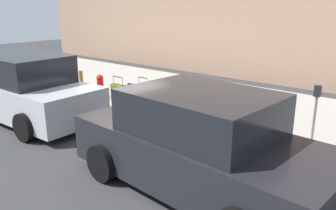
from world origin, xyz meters
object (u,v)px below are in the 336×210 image
Objects in this scene: parked_car_charcoal_0 at (200,145)px; fire_hydrant at (100,86)px; suitcase_olive_1 at (221,117)px; suitcase_olive_8 at (118,94)px; suitcase_red_4 at (169,101)px; suitcase_navy_2 at (203,112)px; bollard_post at (81,83)px; suitcase_silver_6 at (143,98)px; suitcase_teal_3 at (187,105)px; parked_car_silver_1 at (27,90)px; suitcase_black_5 at (155,102)px; suitcase_maroon_7 at (133,95)px; suitcase_maroon_0 at (241,122)px; parking_meter at (316,108)px.

fire_hydrant is at bearing -23.22° from parked_car_charcoal_0.
suitcase_olive_1 is 1.15× the size of suitcase_olive_8.
suitcase_olive_1 reaches higher than suitcase_red_4.
bollard_post reaches higher than suitcase_navy_2.
bollard_post is at bearing 2.03° from suitcase_red_4.
fire_hydrant is 0.16× the size of parked_car_charcoal_0.
suitcase_teal_3 is at bearing -177.60° from suitcase_silver_6.
bollard_post is 0.17× the size of parked_car_charcoal_0.
suitcase_black_5 is at bearing -136.95° from parked_car_silver_1.
suitcase_olive_1 is 1.42× the size of suitcase_maroon_7.
parked_car_charcoal_0 is at bearing 146.82° from suitcase_silver_6.
suitcase_olive_1 is (0.53, -0.03, -0.01)m from suitcase_maroon_0.
parked_car_silver_1 is (1.48, 2.32, 0.35)m from suitcase_maroon_7.
suitcase_maroon_7 is at bearing 2.53° from parking_meter.
parked_car_charcoal_0 is (-3.02, 2.25, 0.34)m from suitcase_black_5.
suitcase_olive_8 is 0.18× the size of parked_car_charcoal_0.
parked_car_silver_1 is at bearing 26.79° from suitcase_olive_1.
suitcase_olive_1 reaches higher than suitcase_olive_8.
bollard_post is (4.05, 0.21, 0.02)m from suitcase_teal_3.
suitcase_olive_8 reaches higher than suitcase_maroon_7.
suitcase_silver_6 is 1.39× the size of suitcase_maroon_7.
suitcase_maroon_7 is at bearing -122.57° from parked_car_silver_1.
suitcase_navy_2 is at bearing -56.45° from parked_car_charcoal_0.
parking_meter is (-3.95, -0.29, 0.55)m from suitcase_black_5.
parking_meter reaches higher than suitcase_teal_3.
suitcase_olive_1 is 2.02m from suitcase_black_5.
bollard_post is (5.08, 0.10, 0.09)m from suitcase_olive_1.
suitcase_teal_3 is 1.26× the size of suitcase_red_4.
parking_meter reaches higher than suitcase_navy_2.
parked_car_silver_1 reaches higher than parked_car_charcoal_0.
parking_meter is at bearing -171.21° from suitcase_olive_1.
suitcase_red_4 is at bearing -179.41° from suitcase_olive_8.
suitcase_red_4 is 0.65× the size of parking_meter.
parking_meter is at bearing -166.73° from suitcase_maroon_0.
suitcase_silver_6 reaches higher than suitcase_olive_8.
suitcase_navy_2 is 0.87× the size of bollard_post.
parked_car_charcoal_0 is at bearing 143.34° from suitcase_black_5.
suitcase_olive_1 is 3.46m from suitcase_olive_8.
fire_hydrant is (0.87, -0.04, 0.10)m from suitcase_olive_8.
suitcase_maroon_7 is at bearing -1.14° from suitcase_navy_2.
suitcase_maroon_0 is 1.04m from suitcase_navy_2.
suitcase_olive_8 is 5.42m from parking_meter.
suitcase_black_5 reaches higher than bollard_post.
bollard_post is at bearing 3.74° from suitcase_olive_8.
suitcase_olive_8 is (1.91, 0.02, -0.11)m from suitcase_red_4.
parking_meter is at bearing -176.73° from bollard_post.
suitcase_navy_2 is 3.82m from fire_hydrant.
parked_car_charcoal_0 is (-1.00, 2.24, 0.33)m from suitcase_olive_1.
suitcase_olive_1 is 0.71× the size of parking_meter.
fire_hydrant is (3.30, 0.06, 0.01)m from suitcase_teal_3.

